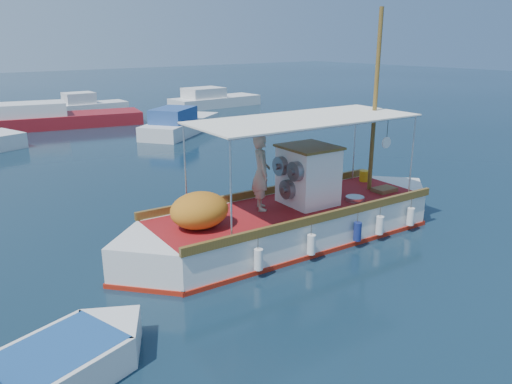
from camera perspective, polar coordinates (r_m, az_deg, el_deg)
ground at (r=14.79m, az=2.63°, el=-4.35°), size 160.00×160.00×0.00m
fishing_caique at (r=13.95m, az=3.93°, el=-3.19°), size 10.59×3.56×6.48m
bg_boat_n at (r=34.35m, az=-22.27°, el=7.67°), size 10.63×5.05×1.80m
bg_boat_ne at (r=30.13m, az=-8.72°, el=7.58°), size 6.77×5.69×1.80m
bg_boat_e at (r=41.72m, az=-4.94°, el=10.35°), size 7.63×2.83×1.80m
bg_boat_far_n at (r=39.73m, az=-18.63°, el=9.18°), size 5.30×2.19×1.80m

